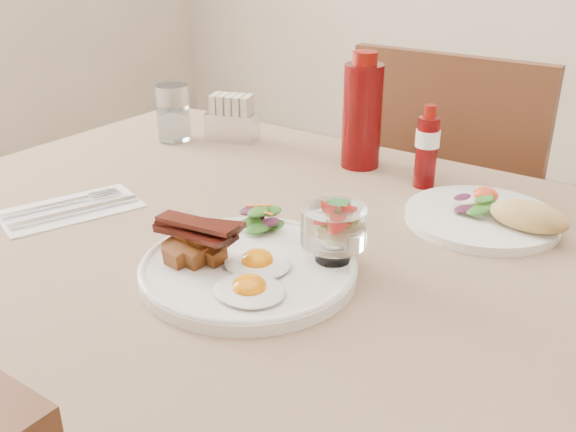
% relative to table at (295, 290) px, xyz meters
% --- Properties ---
extents(table, '(1.33, 0.88, 0.75)m').
position_rel_table_xyz_m(table, '(0.00, 0.00, 0.00)').
color(table, '#542B1A').
rests_on(table, ground).
extents(chair_far, '(0.42, 0.42, 0.93)m').
position_rel_table_xyz_m(chair_far, '(0.00, 0.66, -0.14)').
color(chair_far, '#542B1A').
rests_on(chair_far, ground).
extents(main_plate, '(0.28, 0.28, 0.02)m').
position_rel_table_xyz_m(main_plate, '(0.01, -0.12, 0.10)').
color(main_plate, white).
rests_on(main_plate, table).
extents(fried_eggs, '(0.15, 0.17, 0.02)m').
position_rel_table_xyz_m(fried_eggs, '(0.04, -0.15, 0.11)').
color(fried_eggs, white).
rests_on(fried_eggs, main_plate).
extents(bacon_potato_pile, '(0.13, 0.08, 0.06)m').
position_rel_table_xyz_m(bacon_potato_pile, '(-0.05, -0.16, 0.13)').
color(bacon_potato_pile, brown).
rests_on(bacon_potato_pile, main_plate).
extents(side_salad, '(0.06, 0.06, 0.04)m').
position_rel_table_xyz_m(side_salad, '(-0.03, -0.03, 0.12)').
color(side_salad, '#235516').
rests_on(side_salad, main_plate).
extents(fruit_cup, '(0.08, 0.08, 0.09)m').
position_rel_table_xyz_m(fruit_cup, '(0.09, -0.05, 0.15)').
color(fruit_cup, white).
rests_on(fruit_cup, main_plate).
extents(second_plate, '(0.25, 0.23, 0.06)m').
position_rel_table_xyz_m(second_plate, '(0.22, 0.20, 0.10)').
color(second_plate, white).
rests_on(second_plate, table).
extents(ketchup_bottle, '(0.07, 0.07, 0.21)m').
position_rel_table_xyz_m(ketchup_bottle, '(-0.07, 0.32, 0.19)').
color(ketchup_bottle, '#500406').
rests_on(ketchup_bottle, table).
extents(hot_sauce_bottle, '(0.05, 0.05, 0.14)m').
position_rel_table_xyz_m(hot_sauce_bottle, '(0.07, 0.29, 0.16)').
color(hot_sauce_bottle, '#500406').
rests_on(hot_sauce_bottle, table).
extents(sugar_caddy, '(0.12, 0.09, 0.09)m').
position_rel_table_xyz_m(sugar_caddy, '(-0.37, 0.30, 0.13)').
color(sugar_caddy, silver).
rests_on(sugar_caddy, table).
extents(water_glass, '(0.07, 0.07, 0.12)m').
position_rel_table_xyz_m(water_glass, '(-0.46, 0.24, 0.14)').
color(water_glass, white).
rests_on(water_glass, table).
extents(napkin_cutlery, '(0.18, 0.24, 0.01)m').
position_rel_table_xyz_m(napkin_cutlery, '(-0.35, -0.12, 0.09)').
color(napkin_cutlery, white).
rests_on(napkin_cutlery, table).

